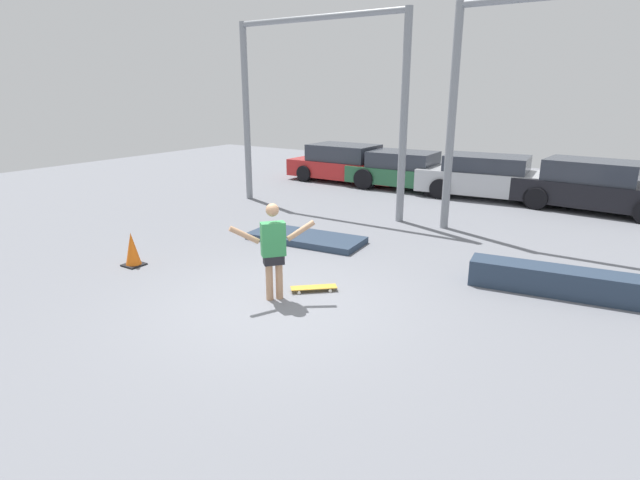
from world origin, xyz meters
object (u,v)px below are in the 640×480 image
Objects in this scene: grind_box at (558,281)px; parked_car_green at (405,171)px; skateboarder at (273,247)px; parked_car_black at (594,187)px; parked_car_red at (346,164)px; parked_car_silver at (490,178)px; skateboard at (314,288)px; manual_pad at (306,238)px; traffic_cone at (132,250)px.

grind_box is 0.70× the size of parked_car_green.
skateboarder is at bearing -79.87° from parked_car_green.
parked_car_black is at bearing 20.41° from skateboarder.
parked_car_red is 8.41m from parked_car_black.
parked_car_green is at bearing 52.72° from skateboarder.
parked_car_red is at bearing 64.93° from skateboarder.
grind_box is 8.07m from parked_car_silver.
parked_car_red is 0.95× the size of parked_car_silver.
parked_car_black reaches higher than parked_car_red.
parked_car_green is (2.49, -0.14, -0.02)m from parked_car_red.
parked_car_green reaches higher than skateboard.
skateboarder is 0.36× the size of parked_car_black.
manual_pad is (-5.38, 0.18, -0.16)m from grind_box.
traffic_cone is at bearing -157.03° from grind_box.
skateboarder is 0.61× the size of manual_pad.
traffic_cone is at bearing 134.56° from skateboarder.
skateboarder is at bearing -64.02° from manual_pad.
parked_car_red is 5.42m from parked_car_silver.
parked_car_silver reaches higher than parked_car_green.
traffic_cone is (-7.08, -10.36, -0.36)m from parked_car_black.
grind_box is 9.60m from parked_car_green.
skateboard is at bearing -148.16° from grind_box.
grind_box is (3.90, 2.85, -0.68)m from skateboarder.
traffic_cone is (-1.16, -10.47, -0.30)m from parked_car_green.
parked_car_red reaches higher than grind_box.
parked_car_green is (-6.13, 7.38, 0.41)m from grind_box.
grind_box reaches higher than manual_pad.
skateboard is 0.26× the size of grind_box.
parked_car_green is 6.03× the size of traffic_cone.
manual_pad is at bearing -111.85° from parked_car_silver.
parked_car_red is (-8.62, 7.52, 0.43)m from grind_box.
traffic_cone is (-1.91, -3.26, 0.26)m from manual_pad.
parked_car_black reaches higher than traffic_cone.
traffic_cone reaches higher than skateboard.
traffic_cone is (-3.38, -0.24, -0.58)m from skateboarder.
traffic_cone is at bearing -82.53° from parked_car_red.
manual_pad reaches higher than skateboard.
parked_car_green is 10.54m from traffic_cone.
skateboard is 0.17× the size of parked_car_red.
traffic_cone is (-4.08, -10.48, -0.33)m from parked_car_silver.
manual_pad is 7.56m from parked_car_silver.
manual_pad is at bearing 85.44° from skateboard.
parked_car_silver reaches higher than traffic_cone.
skateboarder is 11.39m from parked_car_red.
parked_car_green is 5.92m from parked_car_black.
parked_car_silver is (0.34, 9.60, 0.60)m from skateboard.
parked_car_black is at bearing -7.40° from parked_car_silver.
parked_car_green is 0.87× the size of parked_car_silver.
parked_car_black is at bearing -1.37° from parked_car_red.
skateboarder is 10.77m from parked_car_black.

